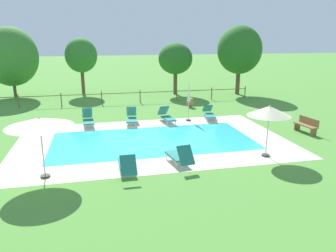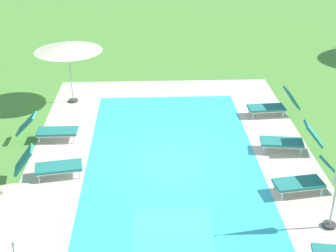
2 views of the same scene
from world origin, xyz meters
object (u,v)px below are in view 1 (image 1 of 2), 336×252
Objects in this scene: patio_umbrella_open_foreground at (269,111)px; patio_umbrella_closed_row_west at (189,95)px; sun_lounger_south_mid at (127,164)px; sun_lounger_north_far at (209,114)px; wooden_bench_lawn_side at (307,125)px; tree_centre at (175,59)px; patio_umbrella_open_by_bench at (40,123)px; terracotta_urn_near_fence at (190,102)px; sun_lounger_south_near_corner at (131,117)px; tree_far_west at (81,56)px; tree_west_mid at (11,57)px; sun_lounger_north_end at (179,156)px; tree_east_mid at (240,50)px; sun_lounger_north_near_steps at (167,116)px; sun_lounger_north_mid at (88,119)px.

patio_umbrella_open_foreground is 0.93× the size of patio_umbrella_closed_row_west.
sun_lounger_north_far is at bearing 51.14° from sun_lounger_south_mid.
tree_centre is (-4.11, 14.03, 2.80)m from wooden_bench_lawn_side.
sun_lounger_south_mid is 3.62m from patio_umbrella_open_by_bench.
terracotta_urn_near_fence is (9.13, 11.19, -1.81)m from patio_umbrella_open_by_bench.
tree_far_west is at bearing 104.93° from sun_lounger_south_near_corner.
patio_umbrella_closed_row_west reaches higher than sun_lounger_south_mid.
sun_lounger_south_mid is 0.77× the size of patio_umbrella_open_by_bench.
sun_lounger_south_mid is 20.88m from tree_west_mid.
sun_lounger_south_mid reaches higher than wooden_bench_lawn_side.
terracotta_urn_near_fence is 0.14× the size of tree_centre.
sun_lounger_north_end reaches higher than terracotta_urn_near_fence.
sun_lounger_north_far is 0.33× the size of tree_east_mid.
sun_lounger_south_mid is 0.76× the size of patio_umbrella_closed_row_west.
sun_lounger_south_mid is at bearing -126.53° from tree_east_mid.
sun_lounger_north_far is at bearing 2.93° from patio_umbrella_closed_row_west.
patio_umbrella_open_by_bench reaches higher than sun_lounger_south_mid.
tree_east_mid reaches higher than patio_umbrella_closed_row_west.
tree_east_mid is (15.15, 15.90, 1.87)m from patio_umbrella_open_by_bench.
sun_lounger_north_near_steps is 0.32× the size of tree_west_mid.
sun_lounger_south_near_corner is at bearing -141.63° from terracotta_urn_near_fence.
patio_umbrella_open_foreground is 20.75m from tree_far_west.
patio_umbrella_open_foreground is 0.46× the size of tree_far_west.
sun_lounger_north_near_steps is at bearing -123.91° from terracotta_urn_near_fence.
sun_lounger_north_near_steps is at bearing -134.94° from tree_east_mid.
wooden_bench_lawn_side is (11.99, -4.26, 0.07)m from sun_lounger_north_mid.
sun_lounger_north_near_steps is 0.42× the size of tree_centre.
sun_lounger_north_near_steps is at bearing -176.68° from sun_lounger_north_far.
patio_umbrella_open_by_bench is 1.61× the size of wooden_bench_lawn_side.
tree_centre is (14.32, -1.53, -0.29)m from tree_west_mid.
sun_lounger_north_mid is 0.36× the size of tree_far_west.
terracotta_urn_near_fence is (-4.42, 8.07, -0.10)m from wooden_bench_lawn_side.
sun_lounger_north_near_steps is 10.86m from tree_centre.
sun_lounger_south_mid is at bearing -113.69° from sun_lounger_north_near_steps.
tree_far_west reaches higher than sun_lounger_south_mid.
sun_lounger_north_near_steps is 1.28× the size of wooden_bench_lawn_side.
wooden_bench_lawn_side is 2.27× the size of terracotta_urn_near_fence.
sun_lounger_north_far is at bearing 0.27° from sun_lounger_south_near_corner.
sun_lounger_north_mid is 12.88m from tree_centre.
patio_umbrella_open_by_bench reaches higher than sun_lounger_north_end.
sun_lounger_north_near_steps is 1.06× the size of sun_lounger_north_mid.
sun_lounger_south_near_corner is at bearing 60.12° from patio_umbrella_open_by_bench.
tree_centre is 5.90m from tree_east_mid.
sun_lounger_south_mid is at bearing -169.31° from sun_lounger_north_end.
patio_umbrella_closed_row_west is at bearing -99.10° from tree_centre.
sun_lounger_north_near_steps is 8.15m from sun_lounger_south_mid.
sun_lounger_north_far is at bearing -0.65° from sun_lounger_north_mid.
sun_lounger_north_end is at bearing -121.75° from tree_east_mid.
patio_umbrella_closed_row_west is at bearing -42.01° from tree_west_mid.
patio_umbrella_open_by_bench is 14.01m from wooden_bench_lawn_side.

